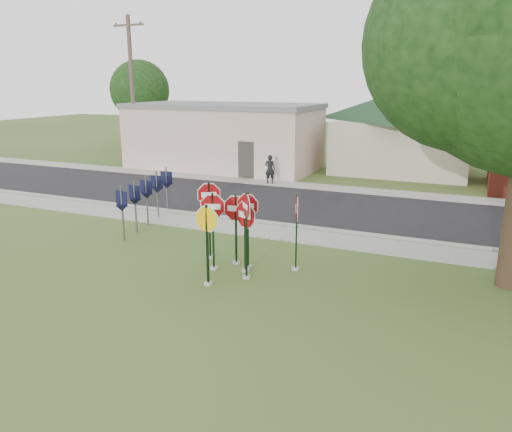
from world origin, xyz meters
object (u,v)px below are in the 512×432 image
at_px(utility_pole_near, 132,91).
at_px(stop_sign_yellow, 207,235).
at_px(pedestrian, 270,169).
at_px(stop_sign_left, 213,221).
at_px(stop_sign_center, 245,226).

bearing_deg(utility_pole_near, stop_sign_yellow, -47.52).
height_order(utility_pole_near, pedestrian, utility_pole_near).
xyz_separation_m(utility_pole_near, pedestrian, (9.89, -1.10, -4.11)).
xyz_separation_m(stop_sign_left, utility_pole_near, (-13.35, 13.93, 3.44)).
xyz_separation_m(stop_sign_center, utility_pole_near, (-14.31, 13.71, 3.55)).
height_order(stop_sign_yellow, pedestrian, stop_sign_yellow).
relative_size(utility_pole_near, pedestrian, 5.97).
relative_size(stop_sign_left, utility_pole_near, 0.26).
bearing_deg(stop_sign_center, stop_sign_yellow, -111.41).
distance_m(stop_sign_yellow, stop_sign_left, 1.21).
height_order(stop_sign_left, pedestrian, stop_sign_left).
relative_size(stop_sign_yellow, pedestrian, 1.52).
height_order(stop_sign_left, utility_pole_near, utility_pole_near).
bearing_deg(stop_sign_center, stop_sign_left, -166.93).
xyz_separation_m(stop_sign_yellow, pedestrian, (-3.89, 13.95, -0.60)).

